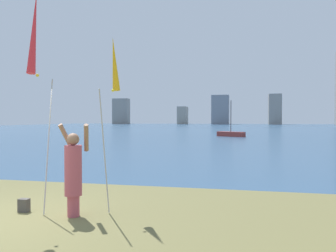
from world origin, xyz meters
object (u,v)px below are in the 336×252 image
(person, at_px, (73,171))
(sailboat_0, at_px, (231,134))
(kite_flag_right, at_px, (114,68))
(bag, at_px, (24,205))
(kite_flag_left, at_px, (34,36))

(person, distance_m, sailboat_0, 30.83)
(kite_flag_right, relative_size, bag, 13.32)
(kite_flag_right, distance_m, bag, 3.35)
(kite_flag_left, bearing_deg, kite_flag_right, 38.52)
(kite_flag_left, bearing_deg, sailboat_0, 85.21)
(kite_flag_left, height_order, kite_flag_right, kite_flag_left)
(sailboat_0, bearing_deg, kite_flag_left, -94.79)
(kite_flag_left, distance_m, bag, 3.37)
(kite_flag_left, distance_m, sailboat_0, 31.36)
(person, height_order, sailboat_0, sailboat_0)
(bag, bearing_deg, person, -3.72)
(person, relative_size, kite_flag_right, 0.51)
(bag, bearing_deg, kite_flag_right, 17.50)
(person, bearing_deg, kite_flag_right, 32.39)
(sailboat_0, bearing_deg, kite_flag_right, -92.67)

